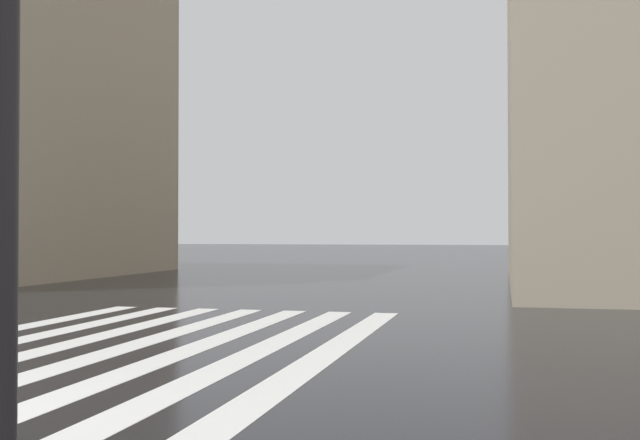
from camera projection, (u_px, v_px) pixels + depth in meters
name	position (u px, v px, depth m)	size (l,w,h in m)	color
zebra_crossing	(100.00, 355.00, 10.60)	(13.00, 6.50, 0.01)	silver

